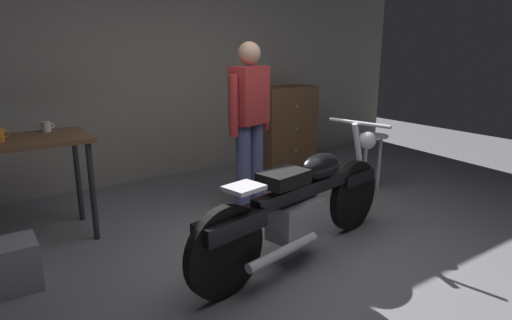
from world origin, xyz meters
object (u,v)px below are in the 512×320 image
(storage_bin, at_px, (3,267))
(shop_stool, at_px, (373,147))
(mug_white_ceramic, at_px, (46,127))
(motorcycle, at_px, (302,203))
(person_standing, at_px, (249,119))
(wooden_dresser, at_px, (286,126))

(storage_bin, bearing_deg, shop_stool, 1.27)
(storage_bin, height_order, mug_white_ceramic, mug_white_ceramic)
(motorcycle, height_order, person_standing, person_standing)
(mug_white_ceramic, bearing_deg, shop_stool, -14.90)
(person_standing, bearing_deg, wooden_dresser, -157.35)
(shop_stool, relative_size, wooden_dresser, 0.58)
(motorcycle, xyz_separation_m, storage_bin, (-1.99, 0.76, -0.28))
(shop_stool, xyz_separation_m, wooden_dresser, (-0.18, 1.40, 0.05))
(motorcycle, bearing_deg, shop_stool, 14.06)
(shop_stool, distance_m, mug_white_ceramic, 3.42)
(shop_stool, relative_size, storage_bin, 1.45)
(person_standing, bearing_deg, mug_white_ceramic, -35.13)
(person_standing, bearing_deg, shop_stool, 152.07)
(shop_stool, bearing_deg, mug_white_ceramic, 165.10)
(motorcycle, relative_size, wooden_dresser, 1.97)
(wooden_dresser, distance_m, storage_bin, 3.92)
(person_standing, distance_m, shop_stool, 1.61)
(motorcycle, height_order, storage_bin, motorcycle)
(storage_bin, bearing_deg, wooden_dresser, 22.42)
(person_standing, distance_m, storage_bin, 2.42)
(motorcycle, bearing_deg, mug_white_ceramic, 119.39)
(person_standing, height_order, shop_stool, person_standing)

